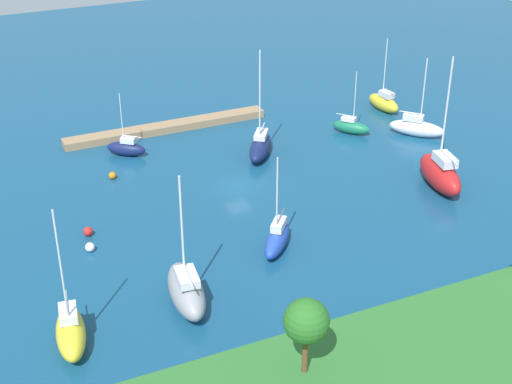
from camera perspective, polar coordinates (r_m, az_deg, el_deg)
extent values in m
plane|color=navy|center=(77.80, -1.38, 0.46)|extent=(160.00, 160.00, 0.00)
cube|color=#997A56|center=(91.24, -6.81, 4.92)|extent=(24.98, 2.08, 0.89)
cube|color=gray|center=(58.00, 9.13, -10.17)|extent=(68.55, 3.14, 1.09)
cube|color=#2D6B2D|center=(54.65, 12.28, -13.25)|extent=(49.19, 13.89, 1.21)
cylinder|color=brown|center=(51.65, 3.77, -12.07)|extent=(0.42, 0.42, 3.32)
sphere|color=#286B23|center=(50.01, 3.86, -9.79)|extent=(3.14, 3.14, 3.14)
ellipsoid|color=yellow|center=(57.39, -13.94, -10.45)|extent=(3.06, 6.34, 2.29)
cube|color=silver|center=(56.88, -14.14, -8.96)|extent=(1.61, 2.36, 0.71)
cylinder|color=silver|center=(53.75, -14.64, -5.72)|extent=(0.15, 0.15, 9.47)
cylinder|color=silver|center=(57.16, -14.24, -8.15)|extent=(0.58, 2.97, 0.12)
ellipsoid|color=#141E4C|center=(83.93, 0.32, 3.42)|extent=(5.78, 7.06, 2.06)
cube|color=silver|center=(83.90, 0.39, 4.41)|extent=(2.50, 2.83, 0.60)
cylinder|color=silver|center=(81.20, 0.29, 7.29)|extent=(0.17, 0.17, 10.33)
cylinder|color=silver|center=(84.34, 0.47, 4.88)|extent=(1.95, 2.74, 0.14)
ellipsoid|color=white|center=(91.05, 12.16, 4.76)|extent=(5.80, 6.07, 1.89)
cube|color=silver|center=(90.62, 11.92, 5.59)|extent=(2.41, 2.49, 0.78)
cylinder|color=silver|center=(89.24, 12.68, 7.56)|extent=(0.16, 0.16, 7.74)
cylinder|color=silver|center=(90.49, 11.69, 5.95)|extent=(1.84, 1.98, 0.13)
ellipsoid|color=#2347B2|center=(66.82, 1.62, -3.67)|extent=(5.13, 5.63, 1.87)
cube|color=silver|center=(66.54, 1.74, -2.50)|extent=(2.15, 2.29, 0.76)
cylinder|color=silver|center=(64.25, 1.61, -0.31)|extent=(0.14, 0.14, 7.36)
cylinder|color=silver|center=(66.85, 1.89, -1.82)|extent=(1.98, 2.31, 0.11)
ellipsoid|color=#19724C|center=(90.50, 7.27, 4.92)|extent=(4.15, 4.55, 1.55)
cube|color=silver|center=(90.21, 7.09, 5.56)|extent=(1.79, 1.88, 0.51)
cylinder|color=silver|center=(88.99, 7.56, 7.19)|extent=(0.11, 0.11, 6.22)
cylinder|color=silver|center=(90.20, 6.80, 5.85)|extent=(1.48, 1.75, 0.09)
ellipsoid|color=red|center=(79.04, 13.85, 1.31)|extent=(4.17, 8.30, 3.08)
cube|color=silver|center=(77.68, 14.22, 2.41)|extent=(2.12, 3.11, 0.91)
cylinder|color=silver|center=(76.57, 14.32, 6.10)|extent=(0.19, 0.19, 10.86)
cylinder|color=silver|center=(76.78, 14.53, 2.56)|extent=(0.89, 3.64, 0.15)
ellipsoid|color=gray|center=(59.87, -5.34, -7.52)|extent=(3.50, 7.64, 2.75)
cube|color=silver|center=(58.41, -5.29, -6.48)|extent=(1.88, 2.83, 0.69)
cylinder|color=silver|center=(57.05, -5.67, -2.65)|extent=(0.18, 0.18, 8.66)
cylinder|color=silver|center=(57.55, -5.15, -6.46)|extent=(0.55, 3.33, 0.14)
ellipsoid|color=yellow|center=(97.93, 9.70, 6.70)|extent=(2.43, 5.56, 1.95)
cube|color=silver|center=(97.15, 9.92, 7.35)|extent=(1.32, 2.05, 0.72)
cylinder|color=silver|center=(96.54, 9.82, 9.34)|extent=(0.13, 0.13, 7.41)
cylinder|color=silver|center=(96.71, 10.09, 7.56)|extent=(0.34, 2.15, 0.10)
ellipsoid|color=#141E4C|center=(85.42, -9.87, 3.27)|extent=(4.60, 4.13, 1.59)
cube|color=silver|center=(84.83, -9.71, 3.93)|extent=(1.90, 1.80, 0.64)
cylinder|color=silver|center=(84.05, -10.22, 5.56)|extent=(0.11, 0.11, 5.76)
cylinder|color=silver|center=(84.44, -9.41, 4.19)|extent=(1.79, 1.45, 0.09)
sphere|color=orange|center=(80.54, -10.89, 1.25)|extent=(0.78, 0.78, 0.78)
sphere|color=white|center=(68.33, -12.55, -4.13)|extent=(0.86, 0.86, 0.86)
sphere|color=red|center=(70.71, -12.69, -2.95)|extent=(0.88, 0.88, 0.88)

